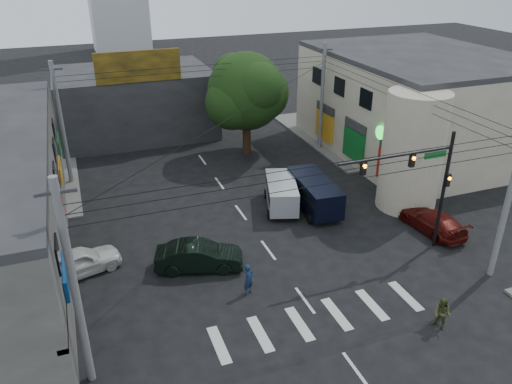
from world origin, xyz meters
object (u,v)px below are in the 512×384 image
maroon_sedan (432,221)px  silver_minivan (281,195)px  utility_pole_near_left (74,288)px  utility_pole_far_right (322,98)px  navy_van (314,194)px  street_tree (246,92)px  pedestrian_olive (442,314)px  utility_pole_near_right (508,199)px  white_compact (79,262)px  traffic_officer (249,279)px  traffic_gantry (422,176)px  dark_sedan (199,256)px  utility_pole_far_left (62,125)px

maroon_sedan → silver_minivan: bearing=-43.9°
utility_pole_near_left → maroon_sedan: size_ratio=1.87×
utility_pole_far_right → navy_van: 12.18m
street_tree → pedestrian_olive: 24.53m
silver_minivan → pedestrian_olive: (2.18, -13.79, -0.14)m
maroon_sedan → utility_pole_near_right: bearing=85.2°
utility_pole_near_left → white_compact: (0.00, 7.96, -3.84)m
utility_pole_near_left → traffic_officer: (8.03, 3.06, -3.73)m
white_compact → navy_van: bearing=-96.8°
navy_van → traffic_gantry: bearing=-152.1°
utility_pole_far_right → maroon_sedan: 15.96m
dark_sedan → maroon_sedan: dark_sedan is taller
utility_pole_far_right → white_compact: size_ratio=1.92×
utility_pole_near_left → traffic_gantry: bearing=10.8°
utility_pole_near_left → navy_van: (15.37, 10.30, -3.52)m
white_compact → pedestrian_olive: pedestrian_olive is taller
white_compact → dark_sedan: bearing=-121.9°
traffic_gantry → utility_pole_far_right: bearing=81.1°
traffic_gantry → silver_minivan: size_ratio=1.47×
street_tree → traffic_officer: size_ratio=5.02×
utility_pole_near_right → utility_pole_far_right: 20.50m
utility_pole_far_right → navy_van: bearing=-118.9°
maroon_sedan → traffic_officer: traffic_officer is taller
navy_van → pedestrian_olive: size_ratio=3.29×
navy_van → maroon_sedan: bearing=-128.7°
utility_pole_far_right → pedestrian_olive: (-5.47, -23.07, -3.76)m
utility_pole_far_left → white_compact: 13.12m
utility_pole_far_right → white_compact: (-21.00, -12.54, -3.84)m
silver_minivan → traffic_officer: size_ratio=2.84×
utility_pole_near_right → maroon_sedan: utility_pole_near_right is taller
navy_van → traffic_officer: navy_van is taller
traffic_gantry → silver_minivan: bearing=122.8°
utility_pole_far_left → silver_minivan: (13.35, -9.27, -3.62)m
utility_pole_near_right → traffic_gantry: bearing=127.4°
utility_pole_far_left → navy_van: size_ratio=1.66×
street_tree → navy_van: bearing=-85.6°
street_tree → traffic_gantry: street_tree is taller
utility_pole_far_right → maroon_sedan: (0.00, -15.48, -3.91)m
maroon_sedan → pedestrian_olive: bearing=49.4°
dark_sedan → traffic_officer: size_ratio=2.93×
street_tree → white_compact: street_tree is taller
utility_pole_far_left → utility_pole_near_left: bearing=-90.0°
utility_pole_near_left → utility_pole_near_right: same height
utility_pole_near_left → navy_van: utility_pole_near_left is taller
utility_pole_near_left → street_tree: bearing=56.0°
utility_pole_far_left → dark_sedan: size_ratio=1.81×
white_compact → utility_pole_far_right: bearing=-74.6°
pedestrian_olive → utility_pole_near_right: bearing=95.0°
utility_pole_near_right → pedestrian_olive: bearing=-154.8°
utility_pole_near_left → pedestrian_olive: (15.53, -2.57, -3.76)m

